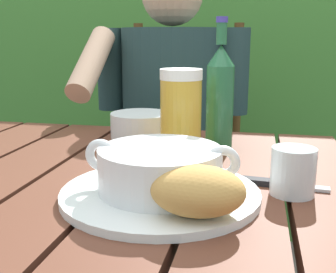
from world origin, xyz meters
The scene contains 12 objects.
dining_table centered at (0.00, 0.00, 0.63)m, with size 1.22×0.81×0.73m.
hedge_backdrop centered at (-0.10, 1.63, 0.86)m, with size 3.65×0.82×1.72m.
chair_near_diner centered at (-0.11, 0.84, 0.49)m, with size 0.42×0.42×1.02m.
person_eating centered at (-0.12, 0.64, 0.71)m, with size 0.48×0.47×1.20m.
serving_plate centered at (0.02, -0.07, 0.74)m, with size 0.30×0.30×0.01m.
soup_bowl centered at (0.02, -0.07, 0.78)m, with size 0.23×0.18×0.07m.
bread_roll centered at (0.09, -0.15, 0.78)m, with size 0.13×0.10×0.06m.
beer_glass centered at (0.01, 0.16, 0.82)m, with size 0.08×0.08×0.17m.
beer_bottle centered at (0.08, 0.24, 0.85)m, with size 0.06×0.06×0.27m.
water_glass_small centered at (0.21, -0.01, 0.77)m, with size 0.07×0.07×0.07m.
table_knife centered at (0.19, 0.02, 0.74)m, with size 0.15×0.03×0.01m.
diner_bowl centered at (-0.11, 0.30, 0.76)m, with size 0.14×0.14×0.06m.
Camera 1 is at (0.15, -0.65, 0.97)m, focal length 45.34 mm.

